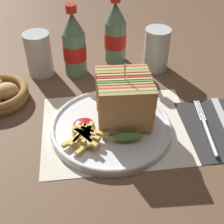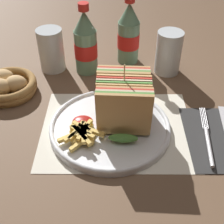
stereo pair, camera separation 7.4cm
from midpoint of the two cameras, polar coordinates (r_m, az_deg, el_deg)
The scene contains 13 objects.
ground_plane at distance 0.73m, azimuth 2.51°, elevation -4.81°, with size 4.00×4.00×0.00m, color brown.
placemat at distance 0.76m, azimuth 3.74°, elevation -3.13°, with size 0.36×0.28×0.00m.
plate_main at distance 0.75m, azimuth 2.84°, elevation -2.86°, with size 0.29×0.29×0.02m.
club_sandwich at distance 0.71m, azimuth 5.10°, elevation 1.69°, with size 0.12×0.16×0.16m.
fries_pile at distance 0.70m, azimuth -2.58°, elevation -4.07°, with size 0.11×0.09×0.02m.
ketchup_blob at distance 0.73m, azimuth -2.52°, elevation -1.91°, with size 0.05×0.04×0.02m.
napkin at distance 0.79m, azimuth 21.32°, elevation -4.31°, with size 0.15×0.22×0.00m.
fork at distance 0.76m, azimuth 19.85°, elevation -5.00°, with size 0.03×0.20×0.01m.
coke_bottle_near at distance 0.92m, azimuth -2.52°, elevation 12.30°, with size 0.07×0.07×0.21m.
coke_bottle_far at distance 0.98m, azimuth 5.28°, elevation 13.88°, with size 0.07×0.07×0.21m.
glass_near at distance 0.96m, azimuth 12.47°, elevation 10.05°, with size 0.08×0.08×0.13m.
glass_far at distance 0.96m, azimuth -8.82°, elevation 10.63°, with size 0.08×0.08×0.13m.
bread_basket at distance 0.89m, azimuth -16.33°, elevation 4.59°, with size 0.16×0.16×0.06m.
Camera 2 is at (0.01, -0.53, 0.51)m, focal length 50.00 mm.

